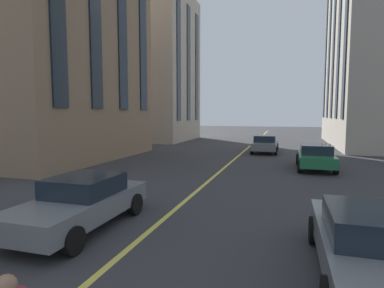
{
  "coord_description": "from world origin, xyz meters",
  "views": [
    {
      "loc": [
        0.86,
        -3.37,
        3.04
      ],
      "look_at": [
        13.43,
        0.41,
        1.8
      ],
      "focal_mm": 29.75,
      "sensor_mm": 36.0,
      "label": 1
    }
  ],
  "objects_px": {
    "car_grey_oncoming": "(81,202)",
    "car_green_mid": "(316,156)",
    "car_grey_parked_a": "(372,244)",
    "car_grey_parked_b": "(265,144)"
  },
  "relations": [
    {
      "from": "car_grey_oncoming",
      "to": "car_green_mid",
      "type": "relative_size",
      "value": 1.0
    },
    {
      "from": "car_grey_oncoming",
      "to": "car_grey_parked_a",
      "type": "distance_m",
      "value": 6.81
    },
    {
      "from": "car_grey_oncoming",
      "to": "car_grey_parked_b",
      "type": "distance_m",
      "value": 18.74
    },
    {
      "from": "car_grey_parked_b",
      "to": "car_grey_parked_a",
      "type": "distance_m",
      "value": 19.5
    },
    {
      "from": "car_grey_parked_b",
      "to": "car_grey_parked_a",
      "type": "relative_size",
      "value": 1.0
    },
    {
      "from": "car_grey_parked_a",
      "to": "car_green_mid",
      "type": "bearing_deg",
      "value": 0.0
    },
    {
      "from": "car_grey_parked_a",
      "to": "car_green_mid",
      "type": "xyz_separation_m",
      "value": [
        12.38,
        0.0,
        0.0
      ]
    },
    {
      "from": "car_green_mid",
      "to": "car_grey_parked_a",
      "type": "bearing_deg",
      "value": 180.0
    },
    {
      "from": "car_grey_oncoming",
      "to": "car_green_mid",
      "type": "height_order",
      "value": "same"
    },
    {
      "from": "car_grey_oncoming",
      "to": "car_grey_parked_b",
      "type": "height_order",
      "value": "same"
    }
  ]
}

